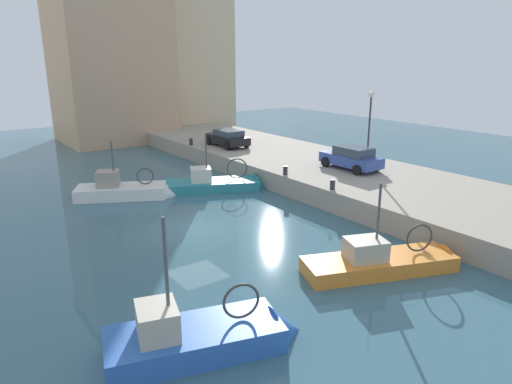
% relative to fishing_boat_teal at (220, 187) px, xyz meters
% --- Properties ---
extents(water_surface, '(80.00, 80.00, 0.00)m').
position_rel_fishing_boat_teal_xyz_m(water_surface, '(-4.61, -5.22, -0.11)').
color(water_surface, '#386070').
rests_on(water_surface, ground).
extents(quay_wall, '(9.00, 56.00, 1.20)m').
position_rel_fishing_boat_teal_xyz_m(quay_wall, '(6.89, -5.22, 0.49)').
color(quay_wall, '#9E9384').
rests_on(quay_wall, ground).
extents(fishing_boat_teal, '(6.76, 4.53, 4.54)m').
position_rel_fishing_boat_teal_xyz_m(fishing_boat_teal, '(0.00, 0.00, 0.00)').
color(fishing_boat_teal, teal).
rests_on(fishing_boat_teal, ground).
extents(fishing_boat_orange, '(6.98, 4.09, 4.42)m').
position_rel_fishing_boat_teal_xyz_m(fishing_boat_orange, '(-0.73, -13.78, 0.01)').
color(fishing_boat_orange, orange).
rests_on(fishing_boat_orange, ground).
extents(fishing_boat_white, '(6.15, 4.42, 4.32)m').
position_rel_fishing_boat_teal_xyz_m(fishing_boat_white, '(-5.39, 1.74, 0.01)').
color(fishing_boat_white, white).
rests_on(fishing_boat_white, ground).
extents(fishing_boat_blue, '(6.06, 3.43, 5.07)m').
position_rel_fishing_boat_teal_xyz_m(fishing_boat_blue, '(-9.09, -13.99, 0.01)').
color(fishing_boat_blue, '#2D60B7').
rests_on(fishing_boat_blue, ground).
extents(parked_car_black, '(2.08, 4.09, 1.34)m').
position_rel_fishing_boat_teal_xyz_m(parked_car_black, '(4.89, 6.63, 1.79)').
color(parked_car_black, black).
rests_on(parked_car_black, quay_wall).
extents(parked_car_blue, '(2.00, 4.06, 1.46)m').
position_rel_fishing_boat_teal_xyz_m(parked_car_blue, '(7.07, -4.57, 1.84)').
color(parked_car_blue, '#334C9E').
rests_on(parked_car_blue, quay_wall).
extents(mooring_bollard_south, '(0.28, 0.28, 0.55)m').
position_rel_fishing_boat_teal_xyz_m(mooring_bollard_south, '(2.74, -7.22, 1.37)').
color(mooring_bollard_south, '#2D2D33').
rests_on(mooring_bollard_south, quay_wall).
extents(mooring_bollard_mid, '(0.28, 0.28, 0.55)m').
position_rel_fishing_boat_teal_xyz_m(mooring_bollard_mid, '(2.74, -3.22, 1.37)').
color(mooring_bollard_mid, '#2D2D33').
rests_on(mooring_bollard_mid, quay_wall).
extents(mooring_bollard_north, '(0.28, 0.28, 0.55)m').
position_rel_fishing_boat_teal_xyz_m(mooring_bollard_north, '(2.74, 8.78, 1.37)').
color(mooring_bollard_north, '#2D2D33').
rests_on(mooring_bollard_north, quay_wall).
extents(quay_streetlamp, '(0.36, 0.36, 4.83)m').
position_rel_fishing_boat_teal_xyz_m(quay_streetlamp, '(8.39, -4.72, 4.35)').
color(quay_streetlamp, '#38383D').
rests_on(quay_streetlamp, quay_wall).
extents(waterfront_building_west, '(8.04, 9.20, 23.38)m').
position_rel_fishing_boat_teal_xyz_m(waterfront_building_west, '(10.16, 23.52, 11.60)').
color(waterfront_building_west, beige).
rests_on(waterfront_building_west, ground).
extents(waterfront_building_west_mid, '(10.32, 9.29, 19.52)m').
position_rel_fishing_boat_teal_xyz_m(waterfront_building_west_mid, '(1.05, 21.42, 9.67)').
color(waterfront_building_west_mid, tan).
rests_on(waterfront_building_west_mid, ground).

